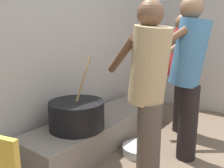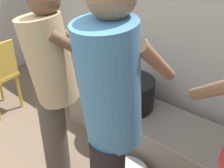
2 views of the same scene
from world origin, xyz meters
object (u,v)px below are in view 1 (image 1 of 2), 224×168
Objects in this scene: cooking_pot_main at (77,115)px; cook_in_blue_shirt at (188,70)px; cook_in_red_shirt at (181,67)px; metal_mixing_bowl at (139,150)px; cook_in_tan_shirt at (148,86)px.

cook_in_blue_shirt is (0.66, -0.93, 0.49)m from cooking_pot_main.
metal_mixing_bowl is at bearing 173.39° from cook_in_red_shirt.
cook_in_tan_shirt is 1.01m from metal_mixing_bowl.
cook_in_blue_shirt is at bearing -8.09° from cook_in_tan_shirt.
cook_in_blue_shirt reaches higher than cook_in_tan_shirt.
cooking_pot_main is 1.51m from cook_in_red_shirt.
cook_in_tan_shirt is 4.08× the size of metal_mixing_bowl.
metal_mixing_bowl is at bearing 117.19° from cook_in_blue_shirt.
cook_in_tan_shirt is 1.33m from cook_in_red_shirt.
cook_in_blue_shirt is at bearing -54.59° from cooking_pot_main.
metal_mixing_bowl is (-0.87, 0.10, -0.85)m from cook_in_red_shirt.
cook_in_tan_shirt reaches higher than cooking_pot_main.
cook_in_red_shirt is 1.22m from metal_mixing_bowl.
cook_in_tan_shirt is at bearing -170.56° from cook_in_red_shirt.
cook_in_blue_shirt is 4.33× the size of metal_mixing_bowl.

